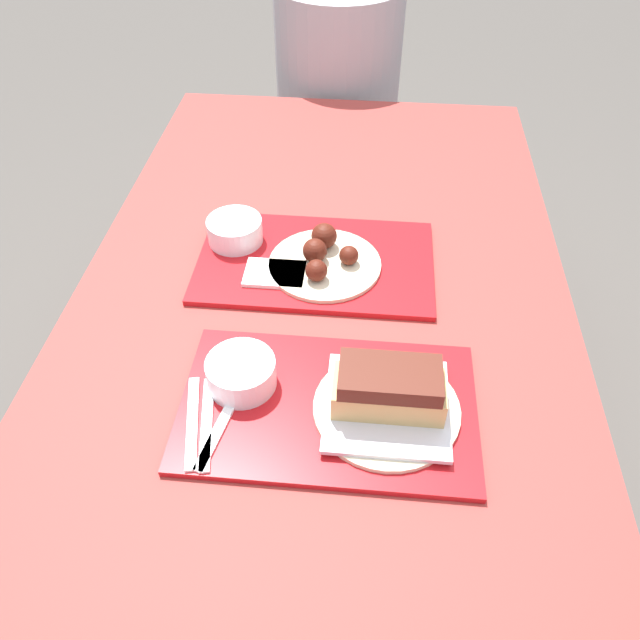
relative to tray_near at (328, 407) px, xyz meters
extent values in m
plane|color=#4C4742|center=(-0.03, 0.15, -0.73)|extent=(12.00, 12.00, 0.00)
cube|color=maroon|center=(-0.03, 0.15, -0.03)|extent=(0.92, 1.84, 0.04)
cylinder|color=maroon|center=(-0.44, 0.99, -0.39)|extent=(0.07, 0.07, 0.68)
cylinder|color=maroon|center=(0.37, 0.99, -0.39)|extent=(0.07, 0.07, 0.68)
cube|color=maroon|center=(-0.03, 1.29, -0.32)|extent=(0.87, 0.28, 0.04)
cylinder|color=maroon|center=(-0.41, 1.29, -0.53)|extent=(0.06, 0.06, 0.39)
cylinder|color=maroon|center=(0.34, 1.29, -0.53)|extent=(0.06, 0.06, 0.39)
cube|color=#B21419|center=(0.00, 0.00, 0.00)|extent=(0.46, 0.28, 0.01)
cube|color=#B21419|center=(-0.05, 0.35, 0.00)|extent=(0.46, 0.28, 0.01)
cylinder|color=silver|center=(-0.14, 0.03, 0.03)|extent=(0.11, 0.11, 0.05)
cylinder|color=beige|center=(-0.14, 0.03, 0.05)|extent=(0.10, 0.10, 0.01)
cylinder|color=beige|center=(0.09, 0.00, 0.01)|extent=(0.22, 0.22, 0.01)
cube|color=silver|center=(0.09, 0.00, 0.02)|extent=(0.19, 0.19, 0.01)
cube|color=tan|center=(0.09, 0.00, 0.05)|extent=(0.17, 0.08, 0.05)
cube|color=#4C1E14|center=(0.09, 0.00, 0.08)|extent=(0.15, 0.08, 0.03)
cube|color=white|center=(-0.18, -0.05, 0.01)|extent=(0.05, 0.17, 0.00)
cube|color=white|center=(-0.16, -0.05, 0.01)|extent=(0.05, 0.17, 0.00)
cube|color=white|center=(-0.20, -0.05, 0.01)|extent=(0.05, 0.17, 0.00)
cylinder|color=silver|center=(-0.22, 0.40, 0.03)|extent=(0.11, 0.11, 0.05)
cylinder|color=beige|center=(-0.22, 0.40, 0.05)|extent=(0.10, 0.10, 0.01)
cylinder|color=beige|center=(-0.03, 0.33, 0.01)|extent=(0.22, 0.22, 0.01)
sphere|color=#4C190F|center=(0.01, 0.34, 0.03)|extent=(0.04, 0.04, 0.04)
sphere|color=#4C190F|center=(-0.04, 0.38, 0.04)|extent=(0.05, 0.05, 0.05)
sphere|color=#4C190F|center=(-0.05, 0.34, 0.04)|extent=(0.05, 0.05, 0.05)
sphere|color=#4C190F|center=(-0.05, 0.28, 0.03)|extent=(0.04, 0.04, 0.04)
cube|color=white|center=(-0.13, 0.30, 0.01)|extent=(0.11, 0.08, 0.01)
cylinder|color=#9E9EA3|center=(-0.08, 1.29, -0.04)|extent=(0.38, 0.38, 0.53)
camera|label=1|loc=(0.04, -0.59, 0.77)|focal=35.00mm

